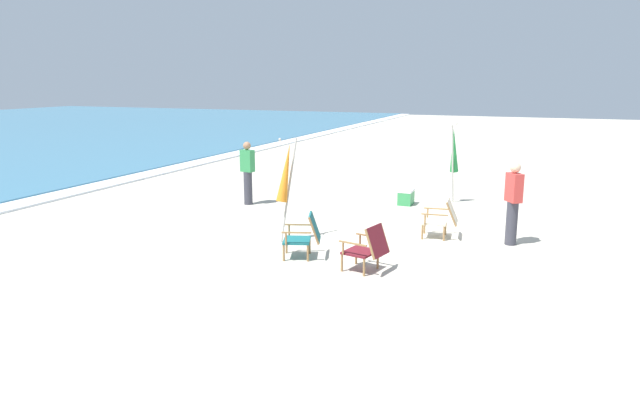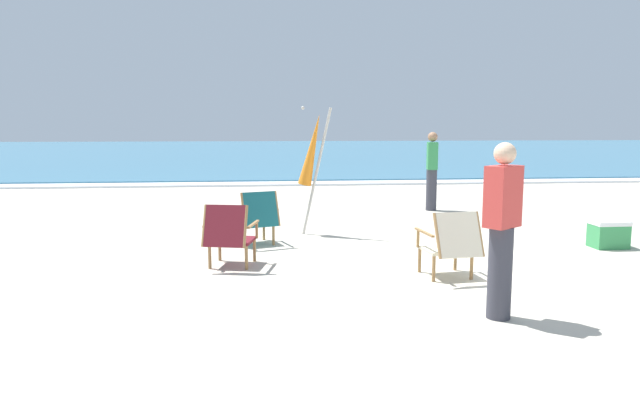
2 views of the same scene
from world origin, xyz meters
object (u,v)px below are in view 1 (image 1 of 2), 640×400
person_by_waterline (248,172)px  beach_chair_far_center (368,247)px  beach_chair_mid_center (305,234)px  umbrella_furled_green (454,151)px  person_near_chairs (513,203)px  cooler_box (406,197)px  umbrella_furled_orange (286,174)px  beach_chair_back_left (442,217)px

person_by_waterline → beach_chair_far_center: bearing=-131.3°
beach_chair_mid_center → umbrella_furled_green: bearing=-16.5°
beach_chair_far_center → person_near_chairs: (2.60, -2.12, 0.41)m
cooler_box → umbrella_furled_orange: bearing=161.2°
person_near_chairs → beach_chair_far_center: bearing=140.8°
beach_chair_far_center → umbrella_furled_orange: 2.59m
beach_chair_mid_center → umbrella_furled_green: 6.07m
beach_chair_far_center → cooler_box: 5.48m
umbrella_furled_green → person_near_chairs: umbrella_furled_green is taller
umbrella_furled_orange → beach_chair_back_left: bearing=-64.5°
person_by_waterline → person_near_chairs: bearing=-101.3°
umbrella_furled_green → beach_chair_mid_center: bearing=163.5°
beach_chair_back_left → umbrella_furled_orange: (-1.37, 2.87, 0.93)m
cooler_box → umbrella_furled_green: bearing=-58.9°
beach_chair_mid_center → cooler_box: size_ratio=1.68×
beach_chair_far_center → beach_chair_mid_center: (0.33, 1.30, 0.00)m
beach_chair_far_center → beach_chair_back_left: (2.59, -0.78, -0.00)m
person_by_waterline → cooler_box: (1.52, -3.80, -0.64)m
beach_chair_back_left → umbrella_furled_green: (3.49, 0.37, 0.94)m
person_near_chairs → umbrella_furled_orange: bearing=108.2°
person_near_chairs → umbrella_furled_green: bearing=26.2°
beach_chair_far_center → umbrella_furled_orange: umbrella_furled_orange is taller
beach_chair_back_left → umbrella_furled_orange: umbrella_furled_orange is taller
beach_chair_mid_center → person_by_waterline: size_ratio=0.50×
beach_chair_back_left → cooler_box: bearing=26.8°
person_near_chairs → beach_chair_mid_center: bearing=123.6°
beach_chair_back_left → umbrella_furled_orange: bearing=115.5°
beach_chair_far_center → cooler_box: size_ratio=1.67×
beach_chair_mid_center → umbrella_furled_green: (5.75, -1.71, 0.94)m
beach_chair_far_center → umbrella_furled_green: bearing=-3.9°
umbrella_furled_green → umbrella_furled_orange: 5.46m
umbrella_furled_green → person_by_waterline: 5.35m
person_near_chairs → person_by_waterline: size_ratio=1.00×
beach_chair_mid_center → beach_chair_back_left: beach_chair_mid_center is taller
cooler_box → person_near_chairs: bearing=-135.5°
beach_chair_far_center → beach_chair_mid_center: 1.34m
person_by_waterline → cooler_box: 4.14m
umbrella_furled_green → cooler_box: 1.71m
beach_chair_back_left → umbrella_furled_orange: 3.31m
person_near_chairs → cooler_box: person_near_chairs is taller
beach_chair_far_center → beach_chair_back_left: beach_chair_far_center is taller
beach_chair_far_center → umbrella_furled_orange: bearing=59.7°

